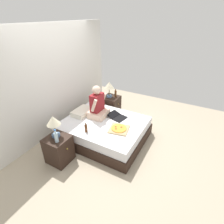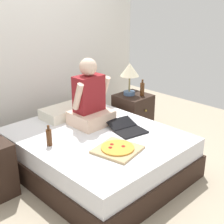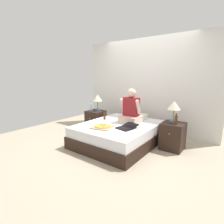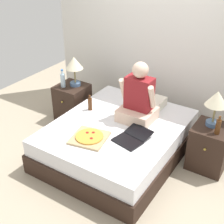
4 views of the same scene
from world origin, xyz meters
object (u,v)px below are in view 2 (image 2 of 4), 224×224
(nightstand_right, at_px, (133,114))
(person_seated, at_px, (90,101))
(pizza_box, at_px, (118,149))
(bed, at_px, (96,153))
(laptop, at_px, (128,129))
(beer_bottle, at_px, (142,89))
(lamp_on_right_nightstand, at_px, (130,72))
(beer_bottle_on_bed, at_px, (49,137))

(nightstand_right, distance_m, person_seated, 1.05)
(person_seated, bearing_deg, pizza_box, -110.35)
(bed, xyz_separation_m, laptop, (0.31, -0.20, 0.26))
(beer_bottle, bearing_deg, nightstand_right, 125.01)
(lamp_on_right_nightstand, bearing_deg, bed, -156.30)
(person_seated, bearing_deg, bed, -119.54)
(nightstand_right, xyz_separation_m, beer_bottle, (0.07, -0.10, 0.38))
(person_seated, height_order, laptop, person_seated)
(bed, bearing_deg, beer_bottle_on_bed, 166.51)
(lamp_on_right_nightstand, relative_size, pizza_box, 0.95)
(person_seated, xyz_separation_m, laptop, (0.16, -0.45, -0.27))
(beer_bottle, bearing_deg, lamp_on_right_nightstand, 123.69)
(person_seated, relative_size, beer_bottle_on_bed, 3.55)
(person_seated, distance_m, pizza_box, 0.79)
(beer_bottle_on_bed, bearing_deg, person_seated, 11.20)
(bed, height_order, lamp_on_right_nightstand, lamp_on_right_nightstand)
(nightstand_right, xyz_separation_m, pizza_box, (-1.19, -0.85, 0.20))
(nightstand_right, distance_m, laptop, 1.00)
(lamp_on_right_nightstand, xyz_separation_m, person_seated, (-0.90, -0.20, -0.15))
(lamp_on_right_nightstand, distance_m, laptop, 1.07)
(bed, distance_m, nightstand_right, 1.15)
(nightstand_right, distance_m, pizza_box, 1.48)
(nightstand_right, distance_m, beer_bottle_on_bed, 1.64)
(person_seated, relative_size, pizza_box, 1.65)
(person_seated, distance_m, laptop, 0.55)
(lamp_on_right_nightstand, xyz_separation_m, pizza_box, (-1.16, -0.90, -0.41))
(bed, relative_size, lamp_on_right_nightstand, 4.16)
(bed, height_order, person_seated, person_seated)
(nightstand_right, relative_size, person_seated, 0.73)
(bed, bearing_deg, nightstand_right, 20.82)
(beer_bottle_on_bed, bearing_deg, laptop, -21.23)
(bed, distance_m, person_seated, 0.60)
(person_seated, bearing_deg, beer_bottle, 3.02)
(beer_bottle, relative_size, laptop, 0.49)
(beer_bottle, bearing_deg, beer_bottle_on_bed, -173.68)
(bed, relative_size, laptop, 3.98)
(bed, bearing_deg, beer_bottle, 15.11)
(pizza_box, relative_size, beer_bottle_on_bed, 2.14)
(nightstand_right, relative_size, laptop, 1.21)
(bed, height_order, beer_bottle, beer_bottle)
(person_seated, bearing_deg, lamp_on_right_nightstand, 12.69)
(lamp_on_right_nightstand, relative_size, person_seated, 0.58)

